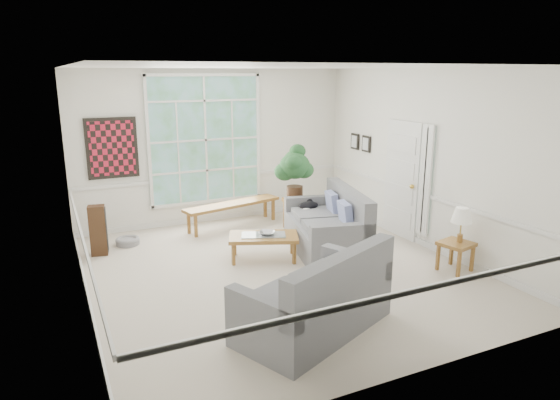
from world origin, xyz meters
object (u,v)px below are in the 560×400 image
at_px(end_table, 300,216).
at_px(loveseat_front, 314,289).
at_px(coffee_table, 264,247).
at_px(side_table, 455,256).
at_px(loveseat_right, 326,221).

bearing_deg(end_table, loveseat_front, -115.12).
height_order(coffee_table, end_table, end_table).
bearing_deg(side_table, loveseat_front, -167.04).
bearing_deg(coffee_table, side_table, -12.27).
bearing_deg(end_table, loveseat_right, -95.85).
bearing_deg(loveseat_front, coffee_table, 57.37).
xyz_separation_m(loveseat_front, side_table, (2.81, 0.65, -0.28)).
bearing_deg(loveseat_right, side_table, -36.46).
bearing_deg(loveseat_right, coffee_table, -169.84).
height_order(loveseat_right, loveseat_front, loveseat_right).
xyz_separation_m(coffee_table, side_table, (2.43, -1.67, 0.02)).
distance_m(loveseat_front, side_table, 2.89).
relative_size(loveseat_front, side_table, 4.15).
bearing_deg(loveseat_front, end_table, 41.38).
relative_size(loveseat_right, end_table, 3.23).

